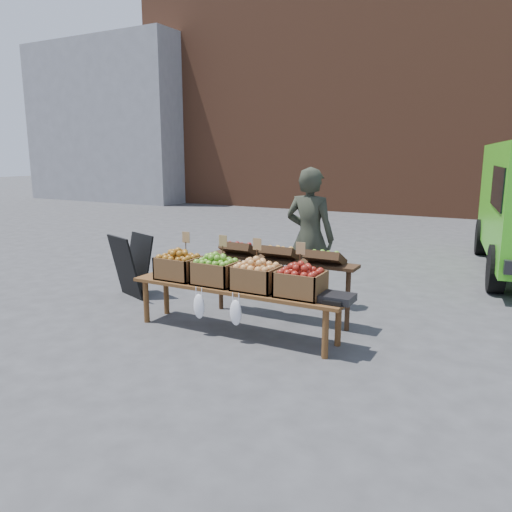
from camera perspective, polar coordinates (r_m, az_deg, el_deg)
The scene contains 12 objects.
ground at distance 5.91m, azimuth -4.82°, elevation -9.25°, with size 80.00×80.00×0.00m, color #424345.
brick_building at distance 20.05m, azimuth 20.63°, elevation 19.21°, with size 24.00×4.00×10.00m, color brown.
grey_building at distance 24.56m, azimuth -16.07°, elevation 14.43°, with size 8.00×3.00×7.00m, color gray.
vendor at distance 6.91m, azimuth 6.15°, elevation 2.07°, with size 0.70×0.46×1.93m, color #2B3023.
chalkboard_sign at distance 7.63m, azimuth -14.04°, elevation -1.06°, with size 0.62×0.34×0.95m, color black, non-canonical shape.
back_table at distance 6.38m, azimuth 2.78°, elevation -2.75°, with size 2.10×0.44×1.04m, color #352113, non-canonical shape.
display_bench at distance 5.94m, azimuth -2.32°, elevation -6.20°, with size 2.70×0.56×0.57m, color brown, non-canonical shape.
crate_golden_apples at distance 6.28m, azimuth -8.83°, elevation -1.33°, with size 0.50×0.40×0.28m, color #A15E0D, non-canonical shape.
crate_russet_pears at distance 5.97m, azimuth -4.62°, elevation -1.91°, with size 0.50×0.40×0.28m, color #3C770C, non-canonical shape.
crate_red_apples at distance 5.69m, azimuth 0.03°, elevation -2.54°, with size 0.50×0.40×0.28m, color #B09938, non-canonical shape.
crate_green_apples at distance 5.46m, azimuth 5.11°, elevation -3.20°, with size 0.50×0.40×0.28m, color maroon, non-canonical shape.
weighing_scale at distance 5.34m, azimuth 9.29°, elevation -4.76°, with size 0.34×0.30×0.08m, color black.
Camera 1 is at (3.06, -4.60, 2.10)m, focal length 35.00 mm.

